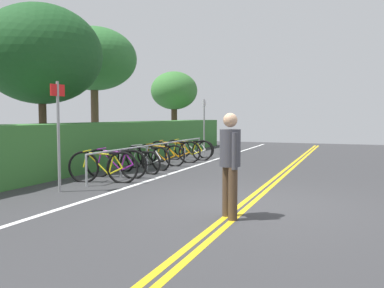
{
  "coord_description": "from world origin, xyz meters",
  "views": [
    {
      "loc": [
        -6.99,
        -1.72,
        1.57
      ],
      "look_at": [
        3.12,
        2.22,
        0.83
      ],
      "focal_mm": 38.41,
      "sensor_mm": 36.0,
      "label": 1
    }
  ],
  "objects": [
    {
      "name": "ground_plane",
      "position": [
        0.0,
        0.0,
        -0.03
      ],
      "size": [
        34.98,
        13.36,
        0.05
      ],
      "primitive_type": "cube",
      "color": "#353538"
    },
    {
      "name": "centre_line_yellow_inner",
      "position": [
        0.0,
        -0.08,
        0.0
      ],
      "size": [
        31.48,
        0.1,
        0.0
      ],
      "primitive_type": "cube",
      "color": "gold",
      "rests_on": "ground_plane"
    },
    {
      "name": "centre_line_yellow_outer",
      "position": [
        0.0,
        0.08,
        0.0
      ],
      "size": [
        31.48,
        0.1,
        0.0
      ],
      "primitive_type": "cube",
      "color": "gold",
      "rests_on": "ground_plane"
    },
    {
      "name": "bike_lane_stripe_white",
      "position": [
        0.0,
        2.86,
        0.0
      ],
      "size": [
        31.48,
        0.12,
        0.0
      ],
      "primitive_type": "cube",
      "color": "white",
      "rests_on": "ground_plane"
    },
    {
      "name": "bike_rack",
      "position": [
        4.26,
        3.78,
        0.56
      ],
      "size": [
        7.32,
        0.05,
        0.73
      ],
      "color": "#9EA0A5",
      "rests_on": "ground_plane"
    },
    {
      "name": "bicycle_0",
      "position": [
        1.19,
        3.73,
        0.37
      ],
      "size": [
        0.54,
        1.69,
        0.79
      ],
      "color": "black",
      "rests_on": "ground_plane"
    },
    {
      "name": "bicycle_1",
      "position": [
        1.97,
        3.87,
        0.36
      ],
      "size": [
        0.46,
        1.72,
        0.78
      ],
      "color": "black",
      "rests_on": "ground_plane"
    },
    {
      "name": "bicycle_2",
      "position": [
        2.96,
        3.76,
        0.32
      ],
      "size": [
        0.58,
        1.6,
        0.68
      ],
      "color": "black",
      "rests_on": "ground_plane"
    },
    {
      "name": "bicycle_3",
      "position": [
        3.76,
        3.9,
        0.35
      ],
      "size": [
        0.6,
        1.73,
        0.74
      ],
      "color": "black",
      "rests_on": "ground_plane"
    },
    {
      "name": "bicycle_4",
      "position": [
        4.73,
        3.92,
        0.34
      ],
      "size": [
        0.46,
        1.69,
        0.72
      ],
      "color": "black",
      "rests_on": "ground_plane"
    },
    {
      "name": "bicycle_5",
      "position": [
        5.65,
        3.87,
        0.37
      ],
      "size": [
        0.55,
        1.81,
        0.78
      ],
      "color": "black",
      "rests_on": "ground_plane"
    },
    {
      "name": "bicycle_6",
      "position": [
        6.53,
        3.71,
        0.36
      ],
      "size": [
        0.46,
        1.79,
        0.77
      ],
      "color": "black",
      "rests_on": "ground_plane"
    },
    {
      "name": "bicycle_7",
      "position": [
        7.4,
        3.82,
        0.33
      ],
      "size": [
        0.46,
        1.64,
        0.7
      ],
      "color": "black",
      "rests_on": "ground_plane"
    },
    {
      "name": "pedestrian",
      "position": [
        -0.98,
        0.0,
        0.92
      ],
      "size": [
        0.41,
        0.33,
        1.62
      ],
      "color": "#4C3826",
      "rests_on": "ground_plane"
    },
    {
      "name": "sign_post_near",
      "position": [
        -0.15,
        3.89,
        1.37
      ],
      "size": [
        0.36,
        0.08,
        2.28
      ],
      "color": "gray",
      "rests_on": "ground_plane"
    },
    {
      "name": "sign_post_far",
      "position": [
        9.03,
        3.99,
        1.36
      ],
      "size": [
        0.36,
        0.06,
        2.27
      ],
      "color": "gray",
      "rests_on": "ground_plane"
    },
    {
      "name": "hedge_backdrop",
      "position": [
        5.76,
        5.65,
        0.68
      ],
      "size": [
        16.27,
        1.31,
        1.37
      ],
      "primitive_type": "cube",
      "color": "#387533",
      "rests_on": "ground_plane"
    },
    {
      "name": "tree_mid",
      "position": [
        2.68,
        6.77,
        3.35
      ],
      "size": [
        3.52,
        3.52,
        4.8
      ],
      "color": "#473323",
      "rests_on": "ground_plane"
    },
    {
      "name": "tree_far_right",
      "position": [
        6.73,
        7.75,
        3.78
      ],
      "size": [
        3.34,
        3.34,
        5.03
      ],
      "color": "brown",
      "rests_on": "ground_plane"
    },
    {
      "name": "tree_extra",
      "position": [
        12.24,
        6.76,
        2.83
      ],
      "size": [
        2.36,
        2.36,
        3.83
      ],
      "color": "#473323",
      "rests_on": "ground_plane"
    }
  ]
}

